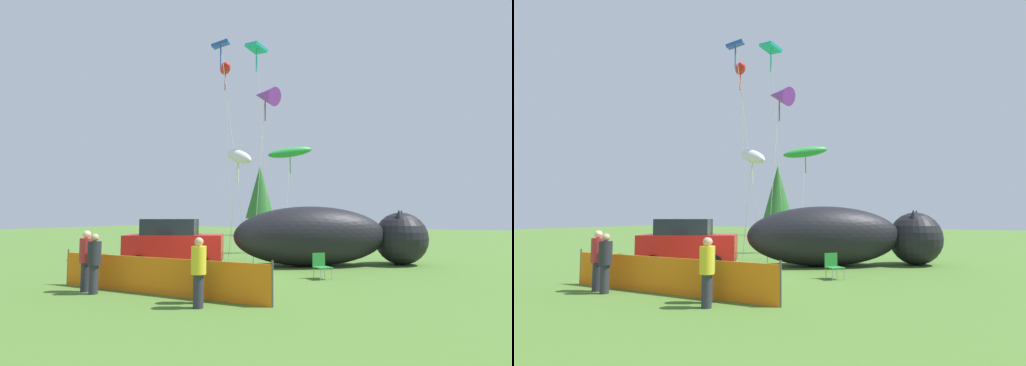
{
  "view_description": "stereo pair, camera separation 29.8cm",
  "coord_description": "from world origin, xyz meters",
  "views": [
    {
      "loc": [
        8.01,
        -12.95,
        2.22
      ],
      "look_at": [
        -0.05,
        4.06,
        3.78
      ],
      "focal_mm": 28.0,
      "sensor_mm": 36.0,
      "label": 1
    },
    {
      "loc": [
        8.28,
        -12.82,
        2.22
      ],
      "look_at": [
        -0.05,
        4.06,
        3.78
      ],
      "focal_mm": 28.0,
      "sensor_mm": 36.0,
      "label": 2
    }
  ],
  "objects": [
    {
      "name": "folding_chair",
      "position": [
        3.94,
        1.05,
        0.51
      ],
      "size": [
        0.76,
        0.76,
        0.9
      ],
      "rotation": [
        0.0,
        0.0,
        -0.72
      ],
      "color": "#267F33",
      "rests_on": "ground"
    },
    {
      "name": "inflatable_cat",
      "position": [
        3.21,
        4.82,
        1.22
      ],
      "size": [
        8.46,
        6.41,
        2.65
      ],
      "rotation": [
        0.0,
        0.0,
        0.56
      ],
      "color": "black",
      "rests_on": "ground"
    },
    {
      "name": "horizon_tree_east",
      "position": [
        -11.6,
        29.57,
        5.01
      ],
      "size": [
        3.42,
        3.42,
        8.17
      ],
      "color": "brown",
      "rests_on": "ground"
    },
    {
      "name": "kite_green_fish",
      "position": [
        -0.47,
        9.82,
        6.11
      ],
      "size": [
        2.64,
        2.95,
        6.72
      ],
      "color": "silver",
      "rests_on": "ground"
    },
    {
      "name": "kite_red_lizard",
      "position": [
        -3.39,
        6.88,
        10.82
      ],
      "size": [
        1.65,
        1.91,
        11.33
      ],
      "color": "silver",
      "rests_on": "ground"
    },
    {
      "name": "kite_teal_diamond",
      "position": [
        -0.61,
        5.33,
        10.72
      ],
      "size": [
        1.14,
        1.69,
        11.24
      ],
      "color": "silver",
      "rests_on": "ground"
    },
    {
      "name": "spectator_in_grey_shirt",
      "position": [
        -1.17,
        -4.45,
        0.94
      ],
      "size": [
        0.37,
        0.37,
        1.71
      ],
      "color": "#2D2D38",
      "rests_on": "ground"
    },
    {
      "name": "kite_purple_delta",
      "position": [
        0.01,
        5.0,
        8.24
      ],
      "size": [
        1.73,
        1.61,
        8.89
      ],
      "color": "silver",
      "rests_on": "ground"
    },
    {
      "name": "spectator_in_black_shirt",
      "position": [
        2.22,
        -4.16,
        0.91
      ],
      "size": [
        0.36,
        0.36,
        1.66
      ],
      "color": "#2D2D38",
      "rests_on": "ground"
    },
    {
      "name": "kite_blue_box",
      "position": [
        -2.47,
        4.86,
        11.08
      ],
      "size": [
        1.79,
        1.37,
        11.68
      ],
      "color": "silver",
      "rests_on": "ground"
    },
    {
      "name": "spectator_in_white_shirt",
      "position": [
        -1.66,
        -4.3,
        0.98
      ],
      "size": [
        0.39,
        0.39,
        1.79
      ],
      "color": "#2D2D38",
      "rests_on": "ground"
    },
    {
      "name": "kite_white_ghost",
      "position": [
        -0.93,
        3.93,
        5.09
      ],
      "size": [
        2.63,
        2.34,
        5.76
      ],
      "color": "silver",
      "rests_on": "ground"
    },
    {
      "name": "ground_plane",
      "position": [
        0.0,
        0.0,
        0.0
      ],
      "size": [
        120.0,
        120.0,
        0.0
      ],
      "primitive_type": "plane",
      "color": "#4C752D"
    },
    {
      "name": "safety_fence",
      "position": [
        0.45,
        -3.71,
        0.52
      ],
      "size": [
        7.38,
        0.2,
        1.14
      ],
      "rotation": [
        0.0,
        0.0,
        -0.02
      ],
      "color": "orange",
      "rests_on": "ground"
    },
    {
      "name": "parked_car",
      "position": [
        -2.93,
        1.61,
        1.02
      ],
      "size": [
        4.57,
        3.48,
        2.09
      ],
      "rotation": [
        0.0,
        0.0,
        0.46
      ],
      "color": "red",
      "rests_on": "ground"
    },
    {
      "name": "spectator_in_green_shirt",
      "position": [
        2.52,
        -4.63,
        0.93
      ],
      "size": [
        0.37,
        0.37,
        1.7
      ],
      "color": "#2D2D38",
      "rests_on": "ground"
    }
  ]
}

